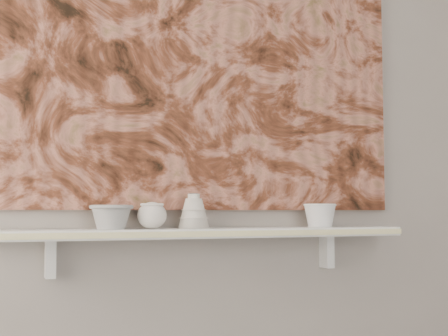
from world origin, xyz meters
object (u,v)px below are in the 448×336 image
bowl_white (320,215)px  cup_cream (152,215)px  bell_vessel (194,211)px  shelf (206,233)px  bowl_grey (111,217)px  painting (199,52)px

bowl_white → cup_cream: bearing=180.0°
bell_vessel → bowl_white: size_ratio=0.98×
shelf → bowl_white: (0.43, 0.00, 0.06)m
bowl_grey → painting: bearing=14.4°
cup_cream → bowl_white: size_ratio=0.80×
painting → bell_vessel: (-0.04, -0.08, -0.55)m
cup_cream → painting: bearing=23.6°
shelf → cup_cream: cup_cream is taller
cup_cream → bowl_white: (0.61, 0.00, -0.00)m
shelf → painting: bearing=90.0°
painting → bowl_grey: size_ratio=10.95×
shelf → bell_vessel: bell_vessel is taller
shelf → bell_vessel: 0.08m
cup_cream → bowl_white: 0.61m
bell_vessel → bowl_white: (0.47, 0.00, -0.01)m
shelf → bowl_white: bowl_white is taller
painting → cup_cream: (-0.18, -0.08, -0.57)m
painting → bell_vessel: 0.56m
bell_vessel → bowl_white: bell_vessel is taller
bowl_grey → bowl_white: size_ratio=1.18×
bell_vessel → bowl_white: 0.47m
bell_vessel → bowl_white: bearing=0.0°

